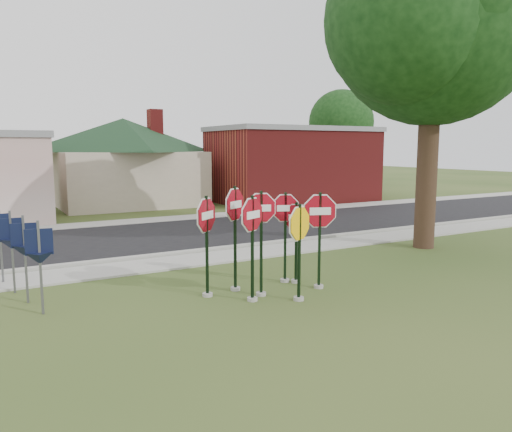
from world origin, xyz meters
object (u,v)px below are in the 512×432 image
stop_sign_center (261,230)px  stop_sign_left (252,233)px  stop_sign_yellow (299,239)px  oak_tree (434,20)px

stop_sign_center → stop_sign_left: (-0.38, -0.26, -0.02)m
stop_sign_yellow → oak_tree: oak_tree is taller
stop_sign_left → stop_sign_yellow: bearing=-27.5°
stop_sign_yellow → oak_tree: (7.27, 2.88, 6.22)m
stop_sign_center → stop_sign_left: bearing=-145.6°
stop_sign_left → oak_tree: size_ratio=0.23×
stop_sign_center → stop_sign_yellow: size_ratio=1.11×
stop_sign_center → stop_sign_left: size_ratio=1.02×
stop_sign_left → stop_sign_center: bearing=34.4°
stop_sign_center → oak_tree: size_ratio=0.23×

